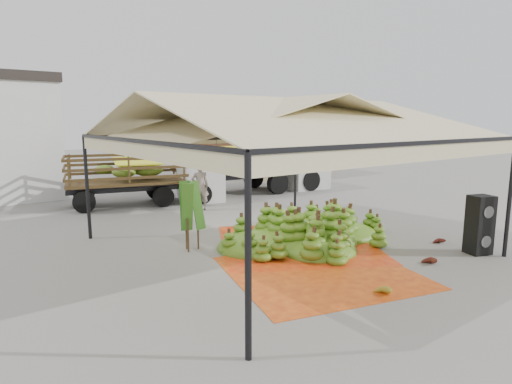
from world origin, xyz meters
TOP-DOWN VIEW (x-y plane):
  - ground at (0.00, 0.00)m, footprint 90.00×90.00m
  - canopy_tent at (0.00, 0.00)m, footprint 8.10×8.10m
  - building_tan at (10.00, 13.00)m, footprint 6.30×5.30m
  - tarp_left at (-0.60, -2.04)m, footprint 4.83×4.70m
  - tarp_right at (0.52, -0.00)m, footprint 5.75×5.83m
  - banana_heap at (0.88, 0.02)m, footprint 6.17×5.51m
  - hand_yellow_a at (-0.55, -3.70)m, footprint 0.51×0.42m
  - hand_yellow_b at (1.97, -1.62)m, footprint 0.53×0.50m
  - hand_red_a at (1.85, -3.22)m, footprint 0.54×0.46m
  - hand_red_b at (3.70, -2.41)m, footprint 0.54×0.52m
  - hand_green at (0.32, -1.80)m, footprint 0.65×0.63m
  - hanging_bunches at (-0.64, 1.12)m, footprint 4.74×0.24m
  - speaker_stack at (3.70, -3.47)m, footprint 0.68×0.64m
  - banana_leaves at (-2.15, 1.20)m, footprint 0.96×1.36m
  - vendor at (0.57, 5.61)m, footprint 0.78×0.63m
  - truck_left at (-0.32, 7.99)m, footprint 6.50×3.57m
  - truck_right at (5.10, 7.83)m, footprint 7.74×3.28m

SIDE VIEW (x-z plane):
  - ground at x=0.00m, z-range 0.00..0.00m
  - banana_leaves at x=-2.15m, z-range -1.85..1.85m
  - tarp_left at x=-0.60m, z-range 0.00..0.01m
  - tarp_right at x=0.52m, z-range 0.00..0.01m
  - hand_yellow_b at x=1.97m, z-range 0.00..0.19m
  - hand_red_b at x=3.70m, z-range 0.00..0.19m
  - hand_yellow_a at x=-0.55m, z-range 0.00..0.22m
  - hand_red_a at x=1.85m, z-range 0.00..0.22m
  - hand_green at x=0.32m, z-range 0.00..0.23m
  - banana_heap at x=0.88m, z-range 0.00..1.12m
  - speaker_stack at x=3.70m, z-range 0.00..1.53m
  - vendor at x=0.57m, z-range 0.00..1.84m
  - truck_left at x=-0.32m, z-range 0.25..2.36m
  - truck_right at x=5.10m, z-range 0.30..2.88m
  - building_tan at x=10.00m, z-range 0.02..4.12m
  - hanging_bunches at x=-0.64m, z-range 2.52..2.72m
  - canopy_tent at x=0.00m, z-range 1.30..5.30m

